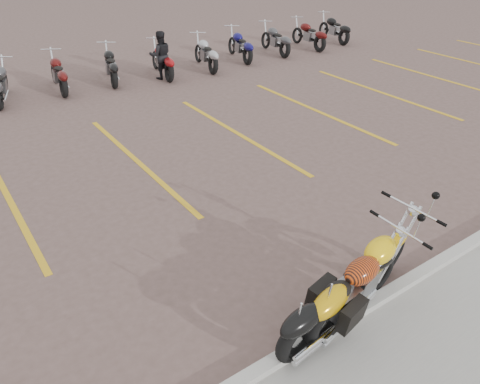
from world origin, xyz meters
name	(u,v)px	position (x,y,z in m)	size (l,w,h in m)	color
ground	(241,254)	(0.00, 0.00, 0.00)	(100.00, 100.00, 0.00)	brown
curb	(329,329)	(0.00, -2.00, 0.06)	(60.00, 0.18, 0.12)	#ADAAA3
parking_stripes	(138,162)	(0.00, 4.00, 0.00)	(38.00, 5.50, 0.01)	gold
yellow_cruiser	(356,279)	(0.60, -1.84, 0.50)	(2.41, 0.66, 1.00)	black
flame_cruiser	(336,299)	(0.13, -1.94, 0.48)	(2.34, 0.47, 0.97)	black
person_b	(161,55)	(3.24, 9.18, 0.77)	(0.75, 0.58, 1.53)	black
bg_bike_row	(112,66)	(1.71, 9.63, 0.55)	(20.82, 2.09, 1.10)	black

